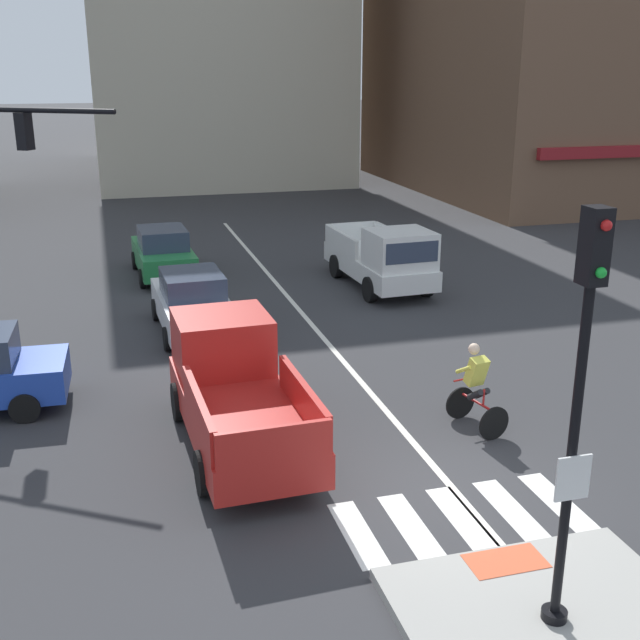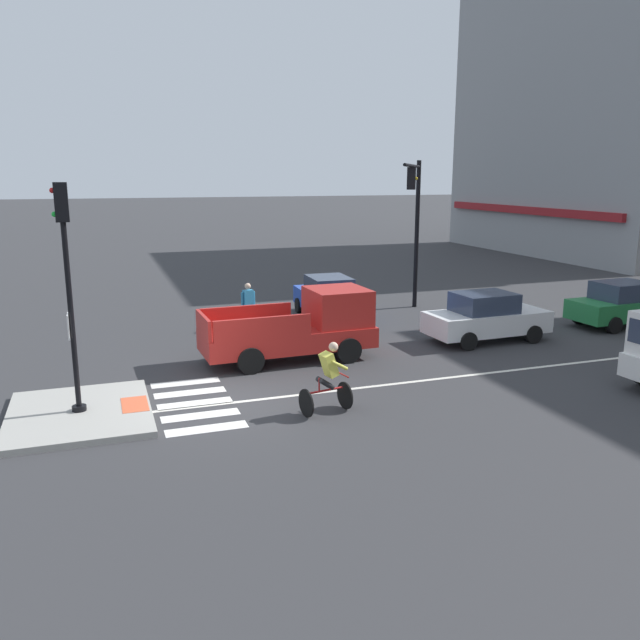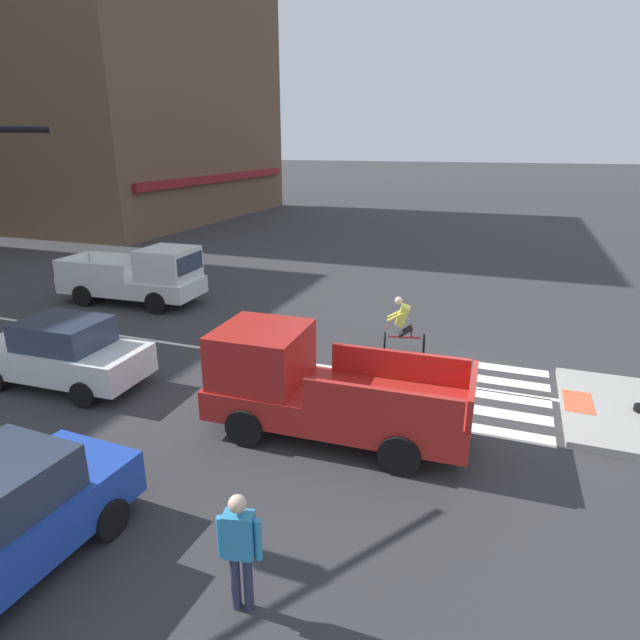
% 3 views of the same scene
% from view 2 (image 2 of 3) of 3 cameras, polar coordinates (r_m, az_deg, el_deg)
% --- Properties ---
extents(ground_plane, '(300.00, 300.00, 0.00)m').
position_cam_2_polar(ground_plane, '(16.16, -8.24, -7.03)').
color(ground_plane, '#333335').
extents(traffic_island, '(3.72, 3.15, 0.15)m').
position_cam_2_polar(traffic_island, '(15.90, -20.53, -7.78)').
color(traffic_island, '#A3A099').
rests_on(traffic_island, ground).
extents(tactile_pad_front, '(1.10, 0.60, 0.01)m').
position_cam_2_polar(tactile_pad_front, '(15.87, -16.11, -7.19)').
color(tactile_pad_front, '#DB5B38').
rests_on(tactile_pad_front, traffic_island).
extents(signal_pole, '(0.44, 0.38, 5.13)m').
position_cam_2_polar(signal_pole, '(15.13, -21.48, 3.50)').
color(signal_pole, black).
rests_on(signal_pole, traffic_island).
extents(crosswalk_stripe_a, '(0.44, 1.80, 0.01)m').
position_cam_2_polar(crosswalk_stripe_a, '(17.63, -11.84, -5.46)').
color(crosswalk_stripe_a, silver).
rests_on(crosswalk_stripe_a, ground).
extents(crosswalk_stripe_b, '(0.44, 1.80, 0.01)m').
position_cam_2_polar(crosswalk_stripe_b, '(16.83, -11.45, -6.32)').
color(crosswalk_stripe_b, silver).
rests_on(crosswalk_stripe_b, ground).
extents(crosswalk_stripe_c, '(0.44, 1.80, 0.01)m').
position_cam_2_polar(crosswalk_stripe_c, '(16.04, -11.02, -7.27)').
color(crosswalk_stripe_c, silver).
rests_on(crosswalk_stripe_c, ground).
extents(crosswalk_stripe_d, '(0.44, 1.80, 0.01)m').
position_cam_2_polar(crosswalk_stripe_d, '(15.25, -10.54, -8.31)').
color(crosswalk_stripe_d, silver).
rests_on(crosswalk_stripe_d, ground).
extents(crosswalk_stripe_e, '(0.44, 1.80, 0.01)m').
position_cam_2_polar(crosswalk_stripe_e, '(14.47, -10.01, -9.47)').
color(crosswalk_stripe_e, silver).
rests_on(crosswalk_stripe_e, ground).
extents(lane_centre_line, '(0.14, 28.00, 0.01)m').
position_cam_2_polar(lane_centre_line, '(20.24, 20.94, -3.67)').
color(lane_centre_line, silver).
rests_on(lane_centre_line, ground).
extents(traffic_light_mast, '(4.38, 2.92, 6.01)m').
position_cam_2_polar(traffic_light_mast, '(25.88, 8.42, 9.42)').
color(traffic_light_mast, black).
rests_on(traffic_light_mast, ground).
extents(building_far_block, '(20.33, 15.14, 20.39)m').
position_cam_2_polar(building_far_block, '(51.43, 25.20, 16.91)').
color(building_far_block, gray).
rests_on(building_far_block, ground).
extents(car_green_westbound_distant, '(1.97, 4.16, 1.64)m').
position_cam_2_polar(car_green_westbound_distant, '(26.04, 25.33, 1.28)').
color(car_green_westbound_distant, '#237A3D').
rests_on(car_green_westbound_distant, ground).
extents(car_white_westbound_far, '(1.96, 4.16, 1.64)m').
position_cam_2_polar(car_white_westbound_far, '(22.06, 14.51, 0.24)').
color(car_white_westbound_far, white).
rests_on(car_white_westbound_far, ground).
extents(car_blue_cross_left, '(4.17, 1.98, 1.64)m').
position_cam_2_polar(car_blue_cross_left, '(24.81, 0.71, 2.01)').
color(car_blue_cross_left, '#2347B7').
rests_on(car_blue_cross_left, ground).
extents(pickup_truck_red_westbound_near, '(2.18, 5.16, 2.08)m').
position_cam_2_polar(pickup_truck_red_westbound_near, '(19.25, -1.52, -0.63)').
color(pickup_truck_red_westbound_near, red).
rests_on(pickup_truck_red_westbound_near, ground).
extents(cyclist, '(0.85, 1.20, 1.68)m').
position_cam_2_polar(cyclist, '(14.92, 0.74, -5.05)').
color(cyclist, black).
rests_on(cyclist, ground).
extents(pedestrian_at_curb_left, '(0.30, 0.54, 1.67)m').
position_cam_2_polar(pedestrian_at_curb_left, '(23.18, -6.39, 1.59)').
color(pedestrian_at_curb_left, '#2D334C').
rests_on(pedestrian_at_curb_left, ground).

